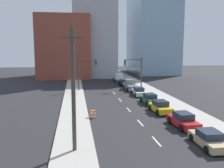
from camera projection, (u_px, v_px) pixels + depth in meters
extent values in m
cube|color=#ADA89E|center=(74.00, 84.00, 55.95)|extent=(3.44, 88.50, 0.17)
cube|color=#ADA89E|center=(137.00, 83.00, 58.07)|extent=(3.44, 88.50, 0.17)
cube|color=beige|center=(156.00, 141.00, 22.05)|extent=(0.16, 2.40, 0.01)
cube|color=beige|center=(140.00, 123.00, 27.48)|extent=(0.16, 2.40, 0.01)
cube|color=beige|center=(129.00, 110.00, 33.29)|extent=(0.16, 2.40, 0.01)
cube|color=beige|center=(120.00, 100.00, 39.60)|extent=(0.16, 2.40, 0.01)
cube|color=beige|center=(114.00, 93.00, 45.63)|extent=(0.16, 2.40, 0.01)
cube|color=brown|center=(64.00, 47.00, 70.39)|extent=(14.00, 16.00, 16.90)
cube|color=#A8A8AD|center=(93.00, 26.00, 74.66)|extent=(12.00, 20.00, 29.35)
cube|color=#8CADC6|center=(152.00, 26.00, 81.38)|extent=(13.00, 20.00, 30.46)
cylinder|color=#38383D|center=(79.00, 75.00, 47.51)|extent=(0.24, 0.24, 6.34)
cylinder|color=#38383D|center=(87.00, 60.00, 47.36)|extent=(3.34, 0.16, 0.16)
cube|color=#194C1E|center=(96.00, 63.00, 47.69)|extent=(0.34, 0.32, 1.10)
cylinder|color=#4C0C0C|center=(96.00, 61.00, 47.48)|extent=(0.22, 0.04, 0.22)
cylinder|color=#593F0C|center=(96.00, 63.00, 47.53)|extent=(0.22, 0.04, 0.22)
cylinder|color=#26E53F|center=(96.00, 65.00, 47.58)|extent=(0.22, 0.04, 0.22)
cylinder|color=#38383D|center=(141.00, 74.00, 49.31)|extent=(0.24, 0.24, 6.34)
cylinder|color=#38383D|center=(133.00, 60.00, 48.68)|extent=(3.34, 0.16, 0.16)
cube|color=#194C1E|center=(125.00, 63.00, 48.52)|extent=(0.34, 0.32, 1.10)
cylinder|color=#4C0C0C|center=(125.00, 61.00, 48.31)|extent=(0.22, 0.04, 0.22)
cylinder|color=#593F0C|center=(125.00, 63.00, 48.35)|extent=(0.22, 0.04, 0.22)
cylinder|color=#26E53F|center=(125.00, 65.00, 48.40)|extent=(0.22, 0.04, 0.22)
cylinder|color=#473D33|center=(73.00, 92.00, 19.07)|extent=(0.32, 0.32, 9.73)
cube|color=#473D33|center=(72.00, 38.00, 18.49)|extent=(1.60, 0.14, 0.14)
cylinder|color=orange|center=(93.00, 117.00, 29.28)|extent=(0.56, 0.56, 0.19)
cylinder|color=white|center=(93.00, 116.00, 29.26)|extent=(0.56, 0.56, 0.19)
cylinder|color=orange|center=(93.00, 114.00, 29.23)|extent=(0.56, 0.56, 0.19)
cylinder|color=white|center=(93.00, 113.00, 29.20)|extent=(0.56, 0.56, 0.19)
cylinder|color=orange|center=(93.00, 111.00, 29.17)|extent=(0.56, 0.56, 0.19)
cube|color=tan|center=(209.00, 141.00, 20.84)|extent=(1.93, 4.37, 0.62)
cube|color=#1E2838|center=(210.00, 134.00, 20.75)|extent=(1.66, 1.98, 0.57)
cylinder|color=black|center=(191.00, 138.00, 22.06)|extent=(0.23, 0.62, 0.62)
cylinder|color=black|center=(211.00, 137.00, 22.30)|extent=(0.23, 0.62, 0.62)
cylinder|color=black|center=(206.00, 150.00, 19.42)|extent=(0.23, 0.62, 0.62)
cube|color=red|center=(183.00, 122.00, 25.99)|extent=(2.02, 4.53, 0.69)
cube|color=#1E2838|center=(183.00, 116.00, 25.89)|extent=(1.67, 2.08, 0.64)
cylinder|color=black|center=(169.00, 120.00, 27.16)|extent=(0.26, 0.73, 0.71)
cylinder|color=black|center=(185.00, 119.00, 27.53)|extent=(0.26, 0.73, 0.71)
cylinder|color=black|center=(181.00, 128.00, 24.50)|extent=(0.26, 0.73, 0.71)
cylinder|color=black|center=(198.00, 127.00, 24.87)|extent=(0.26, 0.73, 0.71)
cube|color=gold|center=(160.00, 108.00, 31.95)|extent=(2.04, 4.38, 0.70)
cube|color=#1E2838|center=(160.00, 103.00, 31.85)|extent=(1.69, 2.01, 0.64)
cylinder|color=black|center=(150.00, 108.00, 33.07)|extent=(0.26, 0.72, 0.70)
cylinder|color=black|center=(163.00, 107.00, 33.45)|extent=(0.26, 0.72, 0.70)
cylinder|color=black|center=(157.00, 113.00, 30.50)|extent=(0.26, 0.72, 0.70)
cylinder|color=black|center=(172.00, 112.00, 30.87)|extent=(0.26, 0.72, 0.70)
cube|color=#1E6033|center=(150.00, 100.00, 37.09)|extent=(2.00, 4.58, 0.67)
cube|color=#1E2838|center=(150.00, 96.00, 37.00)|extent=(1.66, 2.10, 0.61)
cylinder|color=black|center=(141.00, 100.00, 38.28)|extent=(0.26, 0.67, 0.66)
cylinder|color=black|center=(152.00, 99.00, 38.64)|extent=(0.26, 0.67, 0.66)
cylinder|color=black|center=(147.00, 104.00, 35.58)|extent=(0.26, 0.67, 0.66)
cylinder|color=black|center=(159.00, 103.00, 35.95)|extent=(0.26, 0.67, 0.66)
cube|color=silver|center=(139.00, 93.00, 43.41)|extent=(1.94, 4.56, 0.65)
cube|color=#1E2838|center=(139.00, 89.00, 43.33)|extent=(1.62, 2.08, 0.60)
cylinder|color=black|center=(132.00, 92.00, 44.72)|extent=(0.25, 0.67, 0.66)
cylinder|color=black|center=(142.00, 92.00, 44.90)|extent=(0.25, 0.67, 0.66)
cylinder|color=black|center=(135.00, 95.00, 41.98)|extent=(0.25, 0.67, 0.66)
cylinder|color=black|center=(146.00, 95.00, 42.16)|extent=(0.25, 0.67, 0.66)
cube|color=slate|center=(131.00, 87.00, 49.04)|extent=(2.02, 5.74, 0.90)
cube|color=slate|center=(130.00, 82.00, 49.75)|extent=(1.73, 1.74, 0.89)
cylinder|color=black|center=(124.00, 87.00, 50.66)|extent=(0.23, 0.68, 0.68)
cylinder|color=black|center=(133.00, 87.00, 50.98)|extent=(0.23, 0.68, 0.68)
cylinder|color=black|center=(128.00, 90.00, 47.20)|extent=(0.23, 0.68, 0.68)
cylinder|color=black|center=(138.00, 90.00, 47.52)|extent=(0.23, 0.68, 0.68)
cube|color=black|center=(124.00, 83.00, 54.93)|extent=(1.94, 4.87, 0.60)
cube|color=#1E2838|center=(124.00, 81.00, 54.85)|extent=(1.62, 2.22, 0.58)
cylinder|color=black|center=(119.00, 83.00, 56.32)|extent=(0.25, 0.70, 0.69)
cylinder|color=black|center=(127.00, 83.00, 56.50)|extent=(0.25, 0.70, 0.69)
cylinder|color=black|center=(121.00, 85.00, 53.39)|extent=(0.25, 0.70, 0.69)
cylinder|color=black|center=(129.00, 85.00, 53.58)|extent=(0.25, 0.70, 0.69)
cube|color=#196B75|center=(118.00, 80.00, 61.64)|extent=(2.05, 5.43, 0.52)
cube|color=silver|center=(119.00, 76.00, 61.25)|extent=(1.77, 3.38, 1.29)
cylinder|color=black|center=(114.00, 79.00, 63.18)|extent=(0.24, 0.64, 0.63)
cylinder|color=black|center=(121.00, 79.00, 63.42)|extent=(0.24, 0.64, 0.63)
cylinder|color=black|center=(115.00, 81.00, 59.90)|extent=(0.24, 0.64, 0.63)
cylinder|color=black|center=(124.00, 81.00, 60.14)|extent=(0.24, 0.64, 0.63)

